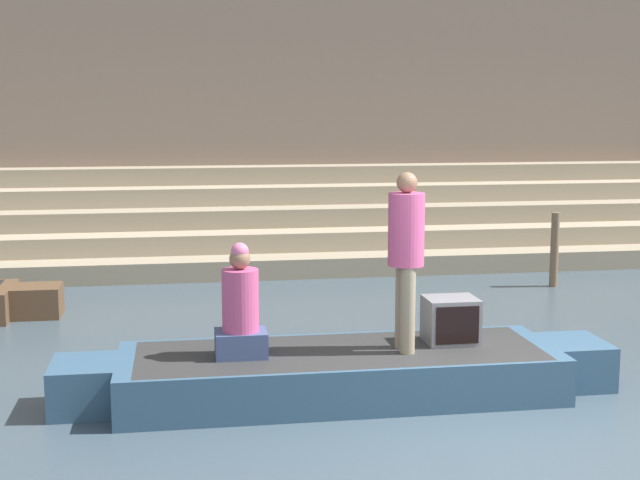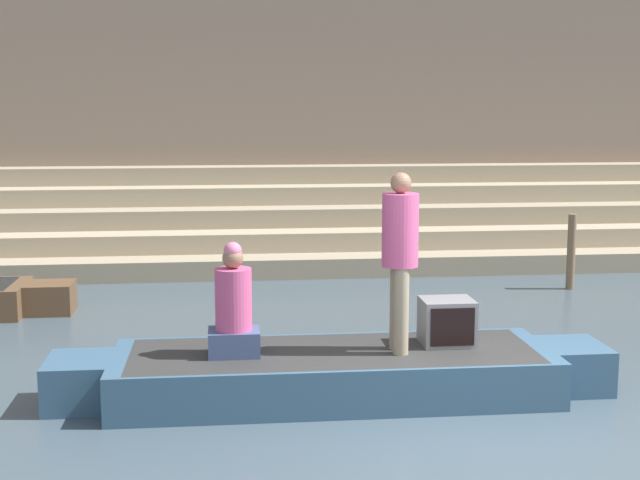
% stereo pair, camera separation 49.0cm
% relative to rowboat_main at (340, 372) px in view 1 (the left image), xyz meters
% --- Properties ---
extents(ground_plane, '(120.00, 120.00, 0.00)m').
position_rel_rowboat_main_xyz_m(ground_plane, '(1.38, -1.66, -0.24)').
color(ground_plane, '#3D4C56').
extents(ghat_steps, '(36.00, 3.38, 1.63)m').
position_rel_rowboat_main_xyz_m(ghat_steps, '(1.38, 7.92, 0.36)').
color(ghat_steps, gray).
rests_on(ghat_steps, ground).
extents(back_wall, '(34.20, 1.28, 7.08)m').
position_rel_rowboat_main_xyz_m(back_wall, '(1.38, 9.75, 3.27)').
color(back_wall, '#7F6B5B').
rests_on(back_wall, ground).
extents(rowboat_main, '(5.41, 1.49, 0.45)m').
position_rel_rowboat_main_xyz_m(rowboat_main, '(0.00, 0.00, 0.00)').
color(rowboat_main, '#33516B').
rests_on(rowboat_main, ground).
extents(person_standing, '(0.35, 0.35, 1.72)m').
position_rel_rowboat_main_xyz_m(person_standing, '(0.63, -0.07, 1.20)').
color(person_standing, gray).
rests_on(person_standing, rowboat_main).
extents(person_rowing, '(0.48, 0.38, 1.08)m').
position_rel_rowboat_main_xyz_m(person_rowing, '(-0.95, -0.02, 0.64)').
color(person_rowing, '#3D4C75').
rests_on(person_rowing, rowboat_main).
extents(tv_set, '(0.51, 0.45, 0.45)m').
position_rel_rowboat_main_xyz_m(tv_set, '(1.15, 0.14, 0.44)').
color(tv_set, slate).
rests_on(tv_set, rowboat_main).
extents(mooring_post, '(0.13, 0.13, 1.15)m').
position_rel_rowboat_main_xyz_m(mooring_post, '(4.22, 4.63, 0.34)').
color(mooring_post, brown).
rests_on(mooring_post, ground).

